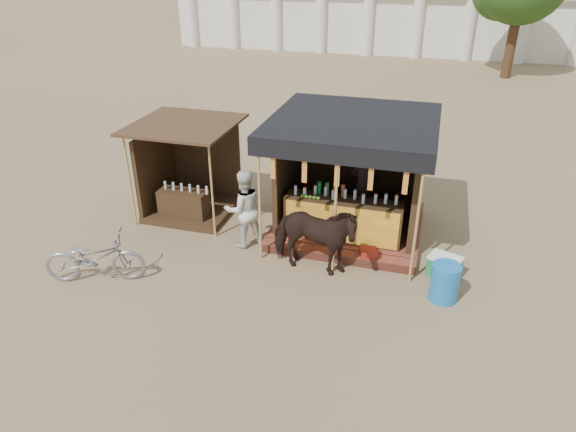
% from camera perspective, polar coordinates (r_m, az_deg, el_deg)
% --- Properties ---
extents(ground, '(120.00, 120.00, 0.00)m').
position_cam_1_polar(ground, '(9.97, -2.60, -9.74)').
color(ground, '#846B4C').
rests_on(ground, ground).
extents(main_stall, '(3.60, 3.61, 2.78)m').
position_cam_1_polar(main_stall, '(12.05, 6.98, 2.79)').
color(main_stall, brown).
rests_on(main_stall, ground).
extents(secondary_stall, '(2.40, 2.40, 2.38)m').
position_cam_1_polar(secondary_stall, '(13.25, -11.29, 3.96)').
color(secondary_stall, '#392514').
rests_on(secondary_stall, ground).
extents(cow, '(1.96, 1.03, 1.60)m').
position_cam_1_polar(cow, '(10.46, 2.84, -2.50)').
color(cow, black).
rests_on(cow, ground).
extents(motorbike, '(2.10, 1.32, 1.04)m').
position_cam_1_polar(motorbike, '(11.05, -20.72, -4.38)').
color(motorbike, gray).
rests_on(motorbike, ground).
extents(bystander, '(1.12, 1.08, 1.82)m').
position_cam_1_polar(bystander, '(11.42, -4.93, 0.79)').
color(bystander, silver).
rests_on(bystander, ground).
extents(blue_barrel, '(0.58, 0.58, 0.76)m').
position_cam_1_polar(blue_barrel, '(10.31, 17.03, -7.07)').
color(blue_barrel, '#1765AD').
rests_on(blue_barrel, ground).
extents(red_crate, '(0.45, 0.44, 0.32)m').
position_cam_1_polar(red_crate, '(11.19, 8.91, -4.47)').
color(red_crate, maroon).
rests_on(red_crate, ground).
extents(cooler, '(0.76, 0.64, 0.46)m').
position_cam_1_polar(cooler, '(11.08, 16.98, -5.38)').
color(cooler, '#1C7F40').
rests_on(cooler, ground).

